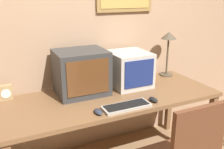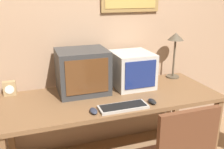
{
  "view_description": "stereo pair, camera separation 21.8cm",
  "coord_description": "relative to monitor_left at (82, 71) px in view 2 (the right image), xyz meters",
  "views": [
    {
      "loc": [
        -0.88,
        -1.04,
        1.62
      ],
      "look_at": [
        0.0,
        0.84,
        0.94
      ],
      "focal_mm": 40.0,
      "sensor_mm": 36.0,
      "label": 1
    },
    {
      "loc": [
        -0.68,
        -1.12,
        1.62
      ],
      "look_at": [
        0.0,
        0.84,
        0.94
      ],
      "focal_mm": 40.0,
      "sensor_mm": 36.0,
      "label": 2
    }
  ],
  "objects": [
    {
      "name": "keyboard_main",
      "position": [
        0.23,
        -0.45,
        -0.19
      ],
      "size": [
        0.4,
        0.15,
        0.03
      ],
      "color": "#A8A399",
      "rests_on": "desk"
    },
    {
      "name": "mouse_near_keyboard",
      "position": [
        0.49,
        -0.44,
        -0.18
      ],
      "size": [
        0.06,
        0.1,
        0.03
      ],
      "color": "black",
      "rests_on": "desk"
    },
    {
      "name": "monitor_right",
      "position": [
        0.49,
        -0.0,
        -0.03
      ],
      "size": [
        0.37,
        0.4,
        0.34
      ],
      "color": "#B7B2A8",
      "rests_on": "desk"
    },
    {
      "name": "desk_clock",
      "position": [
        -0.64,
        0.13,
        -0.13
      ],
      "size": [
        0.11,
        0.07,
        0.13
      ],
      "color": "#A38456",
      "rests_on": "desk"
    },
    {
      "name": "wall_back",
      "position": [
        0.23,
        0.28,
        0.36
      ],
      "size": [
        8.0,
        0.08,
        2.6
      ],
      "color": "tan",
      "rests_on": "ground_plane"
    },
    {
      "name": "desk",
      "position": [
        0.22,
        -0.18,
        -0.27
      ],
      "size": [
        1.92,
        0.75,
        0.74
      ],
      "color": "brown",
      "rests_on": "ground_plane"
    },
    {
      "name": "mouse_far_corner",
      "position": [
        -0.02,
        -0.45,
        -0.18
      ],
      "size": [
        0.06,
        0.11,
        0.03
      ],
      "color": "#282D3D",
      "rests_on": "desk"
    },
    {
      "name": "desk_lamp",
      "position": [
        1.02,
        0.09,
        0.18
      ],
      "size": [
        0.17,
        0.17,
        0.49
      ],
      "color": "#4C4233",
      "rests_on": "desk"
    },
    {
      "name": "monitor_left",
      "position": [
        0.0,
        0.0,
        0.0
      ],
      "size": [
        0.45,
        0.39,
        0.4
      ],
      "color": "#333333",
      "rests_on": "desk"
    }
  ]
}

